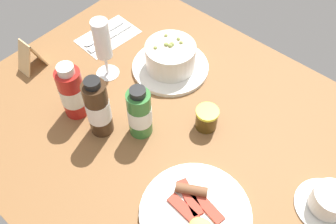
{
  "coord_description": "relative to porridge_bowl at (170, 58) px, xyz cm",
  "views": [
    {
      "loc": [
        -34.24,
        42.53,
        77.78
      ],
      "look_at": [
        1.47,
        1.86,
        8.41
      ],
      "focal_mm": 40.37,
      "sensor_mm": 36.0,
      "label": 1
    }
  ],
  "objects": [
    {
      "name": "menu_card",
      "position": [
        30.05,
        25.54,
        0.53
      ],
      "size": [
        5.08,
        7.0,
        9.36
      ],
      "color": "#D7B078",
      "rests_on": "ground_plane"
    },
    {
      "name": "coffee_cup",
      "position": [
        -53.14,
        9.35,
        -1.44
      ],
      "size": [
        13.42,
        13.42,
        5.81
      ],
      "color": "silver",
      "rests_on": "ground_plane"
    },
    {
      "name": "sauce_bottle_brown",
      "position": [
        -1.01,
        27.2,
        4.15
      ],
      "size": [
        5.83,
        5.83,
        17.8
      ],
      "color": "#382314",
      "rests_on": "ground_plane"
    },
    {
      "name": "wine_glass",
      "position": [
        12.17,
        13.06,
        7.37
      ],
      "size": [
        6.5,
        6.5,
        18.28
      ],
      "color": "white",
      "rests_on": "ground_plane"
    },
    {
      "name": "ground_plane",
      "position": [
        -15.73,
        15.4,
        -5.59
      ],
      "size": [
        110.0,
        84.0,
        3.0
      ],
      "primitive_type": "cube",
      "color": "brown"
    },
    {
      "name": "jam_jar",
      "position": [
        -20.04,
        9.3,
        -1.03
      ],
      "size": [
        5.73,
        5.73,
        6.04
      ],
      "color": "#47320F",
      "rests_on": "ground_plane"
    },
    {
      "name": "porridge_bowl",
      "position": [
        0.0,
        0.0,
        0.0
      ],
      "size": [
        21.79,
        21.79,
        9.3
      ],
      "color": "silver",
      "rests_on": "ground_plane"
    },
    {
      "name": "breakfast_plate",
      "position": [
        -32.99,
        29.66,
        -3.16
      ],
      "size": [
        24.13,
        24.13,
        3.7
      ],
      "color": "silver",
      "rests_on": "ground_plane"
    },
    {
      "name": "sauce_bottle_green",
      "position": [
        -8.67,
        21.12,
        2.92
      ],
      "size": [
        5.9,
        5.9,
        15.31
      ],
      "color": "#337233",
      "rests_on": "ground_plane"
    },
    {
      "name": "sauce_bottle_red",
      "position": [
        8.15,
        27.58,
        3.3
      ],
      "size": [
        6.36,
        6.36,
        16.3
      ],
      "color": "#B21E19",
      "rests_on": "ground_plane"
    },
    {
      "name": "cutlery_setting",
      "position": [
        23.73,
        2.72,
        -3.82
      ],
      "size": [
        12.83,
        18.8,
        0.9
      ],
      "color": "silver",
      "rests_on": "ground_plane"
    }
  ]
}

